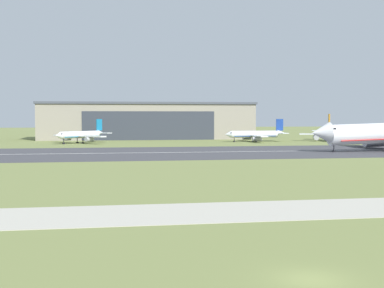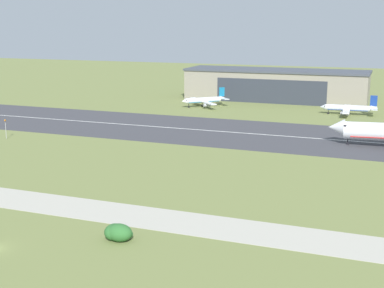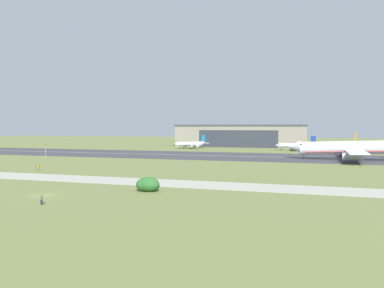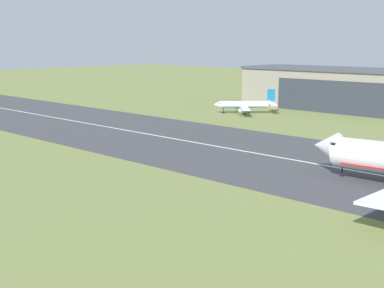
% 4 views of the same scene
% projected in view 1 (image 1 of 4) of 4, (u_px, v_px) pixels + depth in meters
% --- Properties ---
extents(ground_plane, '(702.12, 702.12, 0.00)m').
position_uv_depth(ground_plane, '(179.00, 177.00, 83.83)').
color(ground_plane, olive).
extents(runway_strip, '(462.12, 48.05, 0.06)m').
position_uv_depth(runway_strip, '(149.00, 153.00, 136.44)').
color(runway_strip, '#3D3D42').
rests_on(runway_strip, ground_plane).
extents(runway_centreline, '(415.91, 0.70, 0.01)m').
position_uv_depth(runway_centreline, '(149.00, 153.00, 136.44)').
color(runway_centreline, silver).
rests_on(runway_centreline, runway_strip).
extents(taxiway_road, '(346.59, 11.02, 0.05)m').
position_uv_depth(taxiway_road, '(224.00, 212.00, 53.18)').
color(taxiway_road, '#B2AD9E').
rests_on(taxiway_road, ground_plane).
extents(hangar_building, '(86.61, 24.60, 14.87)m').
position_uv_depth(hangar_building, '(147.00, 121.00, 218.47)').
color(hangar_building, gray).
rests_on(hangar_building, ground_plane).
extents(airplane_parked_west, '(20.56, 20.68, 8.26)m').
position_uv_depth(airplane_parked_west, '(80.00, 135.00, 183.12)').
color(airplane_parked_west, silver).
rests_on(airplane_parked_west, ground_plane).
extents(airplane_parked_centre, '(23.78, 22.91, 10.13)m').
position_uv_depth(airplane_parked_centre, '(332.00, 133.00, 198.95)').
color(airplane_parked_centre, silver).
rests_on(airplane_parked_centre, ground_plane).
extents(airplane_parked_east, '(22.89, 23.52, 8.27)m').
position_uv_depth(airplane_parked_east, '(255.00, 134.00, 194.08)').
color(airplane_parked_east, silver).
rests_on(airplane_parked_east, ground_plane).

